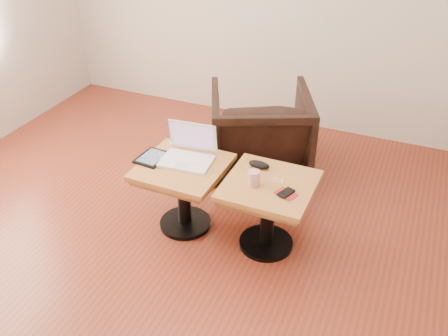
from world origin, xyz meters
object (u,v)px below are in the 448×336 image
at_px(side_table_left, 183,181).
at_px(laptop, 189,153).
at_px(side_table_right, 269,199).
at_px(striped_cup, 254,178).
at_px(armchair, 260,133).

height_order(side_table_left, laptop, laptop).
bearing_deg(side_table_left, side_table_right, 3.19).
height_order(side_table_left, striped_cup, striped_cup).
bearing_deg(side_table_left, laptop, 85.56).
distance_m(laptop, armchair, 0.84).
bearing_deg(laptop, armchair, 69.00).
relative_size(side_table_right, armchair, 0.72).
xyz_separation_m(laptop, armchair, (0.23, 0.79, -0.19)).
bearing_deg(striped_cup, laptop, 167.33).
distance_m(laptop, striped_cup, 0.51).
bearing_deg(striped_cup, side_table_left, 176.37).
relative_size(striped_cup, armchair, 0.13).
xyz_separation_m(laptop, striped_cup, (0.50, -0.11, 0.00)).
bearing_deg(side_table_right, striped_cup, -146.88).
xyz_separation_m(side_table_left, side_table_right, (0.59, 0.02, 0.00)).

